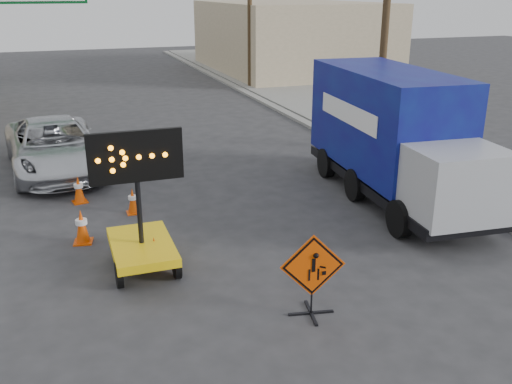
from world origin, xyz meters
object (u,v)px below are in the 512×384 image
arrow_board (141,238)px  construction_sign (312,273)px  box_truck (393,143)px  pickup_truck (55,146)px

arrow_board → construction_sign: bearing=-48.2°
box_truck → construction_sign: bearing=-128.9°
pickup_truck → box_truck: size_ratio=0.79×
pickup_truck → construction_sign: bearing=-74.4°
arrow_board → box_truck: box_truck is taller
pickup_truck → arrow_board: bearing=-84.3°
arrow_board → box_truck: bearing=15.4°
construction_sign → box_truck: box_truck is taller
construction_sign → pickup_truck: (-4.03, 10.42, -0.01)m
construction_sign → box_truck: bearing=57.3°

